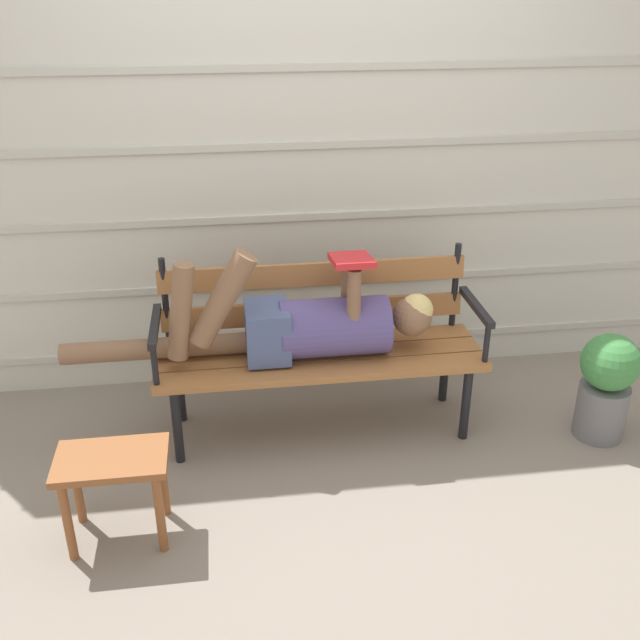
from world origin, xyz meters
TOP-DOWN VIEW (x-y plane):
  - ground_plane at (0.00, 0.00)m, footprint 12.00×12.00m
  - house_siding at (0.00, 0.68)m, footprint 4.29×0.08m
  - park_bench at (-0.00, 0.14)m, footprint 1.55×0.46m
  - reclining_person at (-0.08, 0.07)m, footprint 1.74×0.28m
  - footstool at (-0.90, -0.57)m, footprint 0.43×0.27m
  - potted_plant at (1.35, -0.17)m, footprint 0.27×0.27m

SIDE VIEW (x-z plane):
  - ground_plane at x=0.00m, z-range 0.00..0.00m
  - potted_plant at x=1.35m, z-range 0.02..0.56m
  - footstool at x=-0.90m, z-range 0.11..0.50m
  - park_bench at x=0.00m, z-range 0.04..0.90m
  - reclining_person at x=-0.08m, z-range 0.30..0.87m
  - house_siding at x=0.00m, z-range 0.00..2.57m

